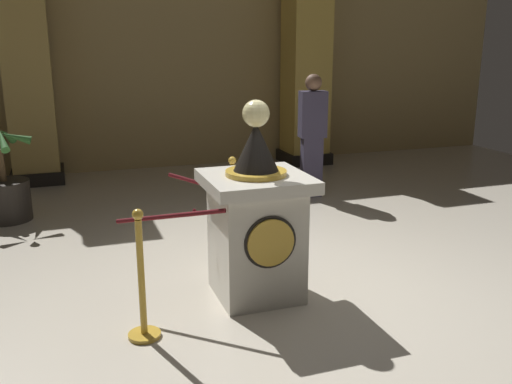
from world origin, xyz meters
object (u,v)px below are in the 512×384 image
(stanchion_near, at_px, (233,219))
(bystander_guest, at_px, (312,133))
(pedestal_clock, at_px, (256,223))
(stanchion_far, at_px, (142,294))
(potted_palm_left, at_px, (5,194))

(stanchion_near, height_order, bystander_guest, bystander_guest)
(pedestal_clock, bearing_deg, stanchion_far, -157.93)
(stanchion_far, height_order, bystander_guest, bystander_guest)
(stanchion_near, bearing_deg, stanchion_far, -127.24)
(bystander_guest, bearing_deg, stanchion_far, -131.23)
(stanchion_near, relative_size, bystander_guest, 0.59)
(pedestal_clock, xyz_separation_m, bystander_guest, (1.78, 2.78, 0.25))
(stanchion_far, relative_size, potted_palm_left, 0.83)
(stanchion_far, distance_m, bystander_guest, 4.28)
(pedestal_clock, height_order, stanchion_far, pedestal_clock)
(bystander_guest, bearing_deg, pedestal_clock, -122.68)
(stanchion_far, bearing_deg, stanchion_near, 52.76)
(stanchion_near, xyz_separation_m, bystander_guest, (1.66, 1.70, 0.56))
(pedestal_clock, distance_m, bystander_guest, 3.31)
(stanchion_near, bearing_deg, potted_palm_left, 140.77)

